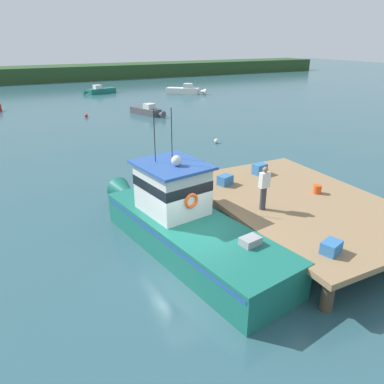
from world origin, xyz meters
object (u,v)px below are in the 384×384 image
Objects in this scene: crate_single_by_cleat at (331,247)px; bait_bucket at (317,189)px; moored_boat_outer_mooring at (185,90)px; moored_boat_near_channel at (100,91)px; mooring_buoy_inshore at (86,116)px; crate_stack_near_edge at (260,169)px; deckhand_by_the_boat at (264,187)px; mooring_buoy_spare_mooring at (216,141)px; moored_boat_far_right at (147,111)px; main_fishing_boat at (183,222)px; crate_single_far at (225,180)px.

bait_bucket is at bearing 50.48° from crate_single_by_cleat.
crate_single_by_cleat is 4.59m from bait_bucket.
moored_boat_outer_mooring is at bearing 72.18° from bait_bucket.
moored_boat_near_channel is (-10.14, 5.58, -0.07)m from moored_boat_outer_mooring.
moored_boat_near_channel is at bearing 84.55° from crate_single_by_cleat.
mooring_buoy_inshore is (-3.80, 25.87, -1.21)m from bait_bucket.
crate_stack_near_edge is 1.76× the size of bait_bucket.
moored_boat_outer_mooring is 1.03× the size of moored_boat_near_channel.
moored_boat_near_channel is at bearing 71.58° from mooring_buoy_inshore.
mooring_buoy_inshore is (-0.91, 26.09, -1.90)m from deckhand_by_the_boat.
moored_boat_outer_mooring is at bearing 69.09° from mooring_buoy_spare_mooring.
moored_boat_outer_mooring is 14.91m from moored_boat_far_right.
main_fishing_boat is 25.44m from mooring_buoy_inshore.
moored_boat_near_channel is (7.12, 40.84, -0.61)m from main_fishing_boat.
mooring_buoy_spare_mooring is (5.40, 12.46, -1.89)m from deckhand_by_the_boat.
deckhand_by_the_boat is at bearing -111.79° from moored_boat_outer_mooring.
moored_boat_far_right is at bearing 78.00° from crate_single_far.
moored_boat_outer_mooring is at bearing 69.85° from crate_single_by_cleat.
deckhand_by_the_boat is 5.06× the size of mooring_buoy_inshore.
deckhand_by_the_boat reaches higher than mooring_buoy_inshore.
moored_boat_outer_mooring is at bearing 32.93° from mooring_buoy_inshore.
crate_single_far is at bearing 138.43° from bait_bucket.
crate_single_far reaches higher than moored_boat_outer_mooring.
bait_bucket is 0.08× the size of moored_boat_far_right.
moored_boat_near_channel is (1.36, 41.36, -0.97)m from bait_bucket.
mooring_buoy_inshore is at bearing 85.57° from main_fishing_boat.
crate_single_by_cleat reaches higher than moored_boat_far_right.
moored_boat_near_channel is (4.17, 38.86, -1.01)m from crate_single_far.
moored_boat_far_right is (7.60, 23.90, -0.62)m from main_fishing_boat.
deckhand_by_the_boat is at bearing -100.88° from moored_boat_far_right.
mooring_buoy_spare_mooring is (8.27, 11.72, -0.84)m from main_fishing_boat.
crate_stack_near_edge reaches higher than moored_boat_outer_mooring.
moored_boat_near_channel is (-0.48, 16.94, 0.01)m from moored_boat_far_right.
bait_bucket reaches higher than moored_boat_near_channel.
crate_single_by_cleat is 0.37× the size of deckhand_by_the_boat.
crate_single_far reaches higher than mooring_buoy_spare_mooring.
moored_boat_far_right is at bearing 85.68° from bait_bucket.
moored_boat_near_channel is at bearing 151.16° from moored_boat_outer_mooring.
main_fishing_boat is 2.09× the size of moored_boat_outer_mooring.
mooring_buoy_inshore is at bearing -147.07° from moored_boat_outer_mooring.
bait_bucket is at bearing -5.13° from main_fishing_boat.
moored_boat_far_right is (1.85, 24.41, -0.99)m from bait_bucket.
deckhand_by_the_boat reaches higher than mooring_buoy_spare_mooring.
crate_stack_near_edge is 3.00m from bait_bucket.
moored_boat_far_right is at bearing 83.24° from crate_stack_near_edge.
mooring_buoy_inshore is at bearing 98.35° from bait_bucket.
moored_boat_far_right is at bearing -88.36° from moored_boat_near_channel.
crate_single_by_cleat is at bearing -90.60° from deckhand_by_the_boat.
crate_single_far is at bearing 33.87° from main_fishing_boat.
main_fishing_boat reaches higher than crate_stack_near_edge.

